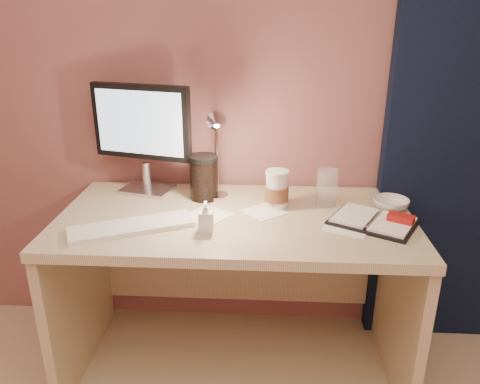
# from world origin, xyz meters

# --- Properties ---
(room) EXTENTS (3.50, 3.50, 3.50)m
(room) POSITION_xyz_m (0.95, 1.69, 1.14)
(room) COLOR #C6B28E
(room) RESTS_ON ground
(desk) EXTENTS (1.40, 0.70, 0.73)m
(desk) POSITION_xyz_m (0.00, 1.45, 0.50)
(desk) COLOR beige
(desk) RESTS_ON ground
(monitor) EXTENTS (0.44, 0.21, 0.48)m
(monitor) POSITION_xyz_m (-0.41, 1.63, 1.01)
(monitor) COLOR silver
(monitor) RESTS_ON desk
(keyboard) EXTENTS (0.47, 0.31, 0.02)m
(keyboard) POSITION_xyz_m (-0.38, 1.24, 0.74)
(keyboard) COLOR white
(keyboard) RESTS_ON desk
(planner) EXTENTS (0.37, 0.34, 0.05)m
(planner) POSITION_xyz_m (0.54, 1.34, 0.74)
(planner) COLOR black
(planner) RESTS_ON desk
(paper_a) EXTENTS (0.20, 0.20, 0.00)m
(paper_a) POSITION_xyz_m (0.11, 1.42, 0.73)
(paper_a) COLOR white
(paper_a) RESTS_ON desk
(paper_b) EXTENTS (0.21, 0.21, 0.00)m
(paper_b) POSITION_xyz_m (0.43, 1.30, 0.73)
(paper_b) COLOR white
(paper_b) RESTS_ON desk
(paper_c) EXTENTS (0.22, 0.22, 0.00)m
(paper_c) POSITION_xyz_m (-0.11, 1.37, 0.73)
(paper_c) COLOR white
(paper_c) RESTS_ON desk
(coffee_cup) EXTENTS (0.10, 0.10, 0.16)m
(coffee_cup) POSITION_xyz_m (0.16, 1.48, 0.80)
(coffee_cup) COLOR silver
(coffee_cup) RESTS_ON desk
(clear_cup) EXTENTS (0.09, 0.09, 0.15)m
(clear_cup) POSITION_xyz_m (0.37, 1.52, 0.81)
(clear_cup) COLOR white
(clear_cup) RESTS_ON desk
(bowl) EXTENTS (0.16, 0.16, 0.04)m
(bowl) POSITION_xyz_m (0.63, 1.48, 0.75)
(bowl) COLOR silver
(bowl) RESTS_ON desk
(lotion_bottle) EXTENTS (0.05, 0.06, 0.12)m
(lotion_bottle) POSITION_xyz_m (-0.10, 1.24, 0.79)
(lotion_bottle) COLOR silver
(lotion_bottle) RESTS_ON desk
(dark_jar) EXTENTS (0.12, 0.12, 0.17)m
(dark_jar) POSITION_xyz_m (-0.14, 1.56, 0.82)
(dark_jar) COLOR black
(dark_jar) RESTS_ON desk
(desk_lamp) EXTENTS (0.11, 0.25, 0.41)m
(desk_lamp) POSITION_xyz_m (-0.10, 1.46, 0.98)
(desk_lamp) COLOR silver
(desk_lamp) RESTS_ON desk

